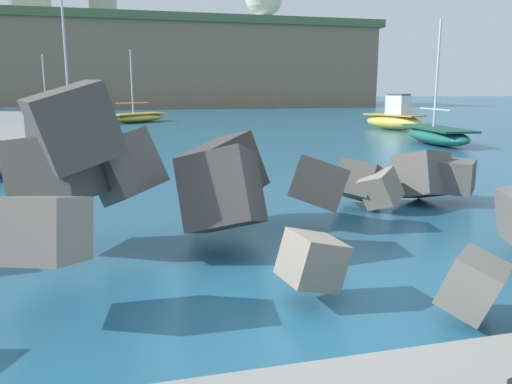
% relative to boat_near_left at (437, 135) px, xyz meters
% --- Properties ---
extents(ground_plane, '(400.00, 400.00, 0.00)m').
position_rel_boat_near_left_xyz_m(ground_plane, '(-13.60, -16.99, -0.49)').
color(ground_plane, '#235B7A').
extents(breakwater_jetty, '(30.27, 7.47, 3.19)m').
position_rel_boat_near_left_xyz_m(breakwater_jetty, '(-14.37, -14.45, 0.77)').
color(breakwater_jetty, slate).
rests_on(breakwater_jetty, ground).
extents(boat_near_left, '(2.80, 6.15, 6.22)m').
position_rel_boat_near_left_xyz_m(boat_near_left, '(0.00, 0.00, 0.00)').
color(boat_near_left, '#1E6656').
rests_on(boat_near_left, ground).
extents(boat_near_right, '(3.83, 5.49, 2.16)m').
position_rel_boat_near_left_xyz_m(boat_near_right, '(-18.88, -4.03, 0.19)').
color(boat_near_right, white).
rests_on(boat_near_right, ground).
extents(boat_mid_centre, '(3.14, 5.11, 2.48)m').
position_rel_boat_near_left_xyz_m(boat_mid_centre, '(2.90, 9.39, 0.29)').
color(boat_mid_centre, '#EAC64C').
rests_on(boat_mid_centre, ground).
extents(boat_mid_right, '(5.93, 5.76, 6.08)m').
position_rel_boat_near_left_xyz_m(boat_mid_right, '(-14.26, 22.54, -0.04)').
color(boat_mid_right, '#EAC64C').
rests_on(boat_mid_right, ground).
extents(boat_far_left, '(4.22, 4.42, 7.52)m').
position_rel_boat_near_left_xyz_m(boat_far_left, '(-18.14, 7.12, 0.01)').
color(boat_far_left, '#EAC64C').
rests_on(boat_far_left, ground).
extents(boat_far_right, '(3.92, 4.27, 5.76)m').
position_rel_boat_near_left_xyz_m(boat_far_right, '(-21.73, 25.85, 0.03)').
color(boat_far_right, '#EAC64C').
rests_on(boat_far_right, ground).
extents(mooring_buoy_inner, '(0.44, 0.44, 0.44)m').
position_rel_boat_near_left_xyz_m(mooring_buoy_inner, '(-20.02, 10.28, -0.27)').
color(mooring_buoy_inner, yellow).
rests_on(mooring_buoy_inner, ground).
extents(mooring_buoy_middle, '(0.44, 0.44, 0.44)m').
position_rel_boat_near_left_xyz_m(mooring_buoy_middle, '(-18.38, 1.51, -0.27)').
color(mooring_buoy_middle, silver).
rests_on(mooring_buoy_middle, ground).
extents(headland_bluff, '(92.25, 37.03, 13.89)m').
position_rel_boat_near_left_xyz_m(headland_bluff, '(-19.75, 73.20, 6.48)').
color(headland_bluff, '#847056').
rests_on(headland_bluff, ground).
extents(radar_dome, '(7.36, 7.36, 10.39)m').
position_rel_boat_near_left_xyz_m(radar_dome, '(12.62, 78.55, 19.26)').
color(radar_dome, silver).
rests_on(radar_dome, headland_bluff).
extents(station_building_west, '(4.64, 6.99, 6.65)m').
position_rel_boat_near_left_xyz_m(station_building_west, '(-29.82, 72.36, 16.75)').
color(station_building_west, beige).
rests_on(station_building_west, headland_bluff).
extents(station_building_central, '(4.63, 6.91, 4.79)m').
position_rel_boat_near_left_xyz_m(station_building_central, '(-17.64, 71.97, 15.81)').
color(station_building_central, '#B2ADA3').
rests_on(station_building_central, headland_bluff).
extents(station_building_east, '(5.30, 5.68, 4.83)m').
position_rel_boat_near_left_xyz_m(station_building_east, '(-28.21, 66.84, 15.83)').
color(station_building_east, beige).
rests_on(station_building_east, headland_bluff).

